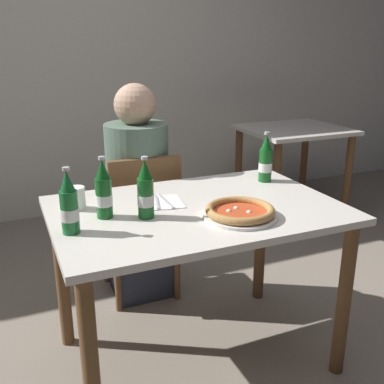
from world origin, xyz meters
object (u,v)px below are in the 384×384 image
(chair_behind_table, at_px, (142,219))
(paper_cup, at_px, (76,198))
(dining_table_background, at_px, (293,147))
(pizza_margherita_near, at_px, (240,212))
(napkin_with_cutlery, at_px, (161,202))
(beer_bottle_left, at_px, (266,161))
(beer_bottle_right, at_px, (69,206))
(beer_bottle_extra, at_px, (104,192))
(diner_seated, at_px, (139,198))
(beer_bottle_center, at_px, (146,192))
(dining_table_main, at_px, (197,232))

(chair_behind_table, bearing_deg, paper_cup, 49.60)
(dining_table_background, distance_m, paper_cup, 2.28)
(pizza_margherita_near, relative_size, napkin_with_cutlery, 1.44)
(beer_bottle_left, relative_size, beer_bottle_right, 1.00)
(dining_table_background, height_order, beer_bottle_right, beer_bottle_right)
(beer_bottle_extra, bearing_deg, napkin_with_cutlery, 14.78)
(beer_bottle_left, bearing_deg, diner_seated, 138.90)
(chair_behind_table, relative_size, paper_cup, 8.95)
(beer_bottle_left, relative_size, paper_cup, 2.60)
(pizza_margherita_near, height_order, beer_bottle_left, beer_bottle_left)
(beer_bottle_center, xyz_separation_m, beer_bottle_right, (-0.30, -0.04, 0.00))
(dining_table_main, relative_size, napkin_with_cutlery, 5.80)
(diner_seated, relative_size, dining_table_background, 1.51)
(chair_behind_table, relative_size, napkin_with_cutlery, 4.11)
(diner_seated, distance_m, napkin_with_cutlery, 0.59)
(beer_bottle_left, distance_m, paper_cup, 0.93)
(beer_bottle_left, bearing_deg, beer_bottle_extra, -168.47)
(pizza_margherita_near, bearing_deg, dining_table_main, 122.54)
(pizza_margherita_near, bearing_deg, beer_bottle_left, 47.36)
(napkin_with_cutlery, bearing_deg, paper_cup, 168.87)
(beer_bottle_left, relative_size, napkin_with_cutlery, 1.19)
(pizza_margherita_near, height_order, beer_bottle_extra, beer_bottle_extra)
(beer_bottle_left, distance_m, napkin_with_cutlery, 0.60)
(beer_bottle_center, height_order, paper_cup, beer_bottle_center)
(diner_seated, xyz_separation_m, beer_bottle_left, (0.52, -0.45, 0.27))
(dining_table_background, distance_m, pizza_margherita_near, 2.06)
(beer_bottle_extra, relative_size, napkin_with_cutlery, 1.19)
(beer_bottle_center, height_order, beer_bottle_right, same)
(beer_bottle_center, height_order, napkin_with_cutlery, beer_bottle_center)
(beer_bottle_left, relative_size, beer_bottle_center, 1.00)
(pizza_margherita_near, distance_m, beer_bottle_center, 0.38)
(diner_seated, distance_m, beer_bottle_center, 0.76)
(chair_behind_table, relative_size, beer_bottle_right, 3.44)
(chair_behind_table, height_order, beer_bottle_extra, beer_bottle_extra)
(napkin_with_cutlery, bearing_deg, dining_table_main, -40.34)
(dining_table_background, height_order, beer_bottle_extra, beer_bottle_extra)
(beer_bottle_center, distance_m, paper_cup, 0.32)
(diner_seated, distance_m, pizza_margherita_near, 0.87)
(diner_seated, bearing_deg, dining_table_main, -84.72)
(dining_table_background, bearing_deg, beer_bottle_left, -130.73)
(paper_cup, bearing_deg, beer_bottle_center, -40.56)
(paper_cup, bearing_deg, beer_bottle_right, -104.38)
(dining_table_main, xyz_separation_m, dining_table_background, (1.46, 1.37, -0.04))
(pizza_margherita_near, height_order, napkin_with_cutlery, pizza_margherita_near)
(dining_table_main, bearing_deg, paper_cup, 159.92)
(dining_table_main, xyz_separation_m, paper_cup, (-0.47, 0.17, 0.16))
(beer_bottle_right, distance_m, paper_cup, 0.26)
(diner_seated, relative_size, beer_bottle_right, 4.89)
(chair_behind_table, distance_m, paper_cup, 0.67)
(chair_behind_table, height_order, paper_cup, chair_behind_table)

